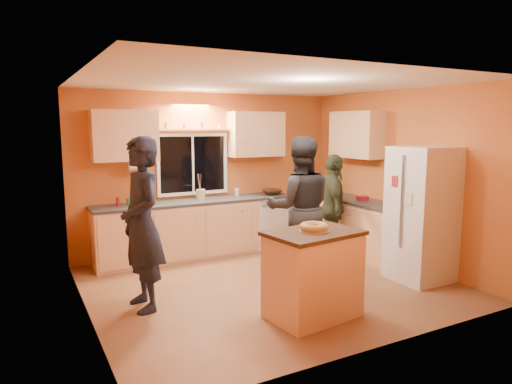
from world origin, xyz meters
TOP-DOWN VIEW (x-y plane):
  - ground at (0.00, 0.00)m, footprint 4.50×4.50m
  - room_shell at (0.12, 0.41)m, footprint 4.54×4.04m
  - back_counter at (0.01, 1.70)m, footprint 4.23×0.62m
  - right_counter at (1.95, 0.50)m, footprint 0.62×1.84m
  - refrigerator at (1.89, -0.80)m, footprint 0.72×0.70m
  - island at (-0.10, -1.13)m, footprint 1.07×0.80m
  - bundt_pastry at (-0.10, -1.13)m, footprint 0.31×0.31m
  - person_left at (-1.65, -0.02)m, footprint 0.52×0.75m
  - person_center at (0.51, 0.06)m, footprint 1.15×1.05m
  - person_right at (1.41, 0.49)m, footprint 0.80×1.04m
  - mixing_bowl at (1.01, 1.67)m, footprint 0.41×0.41m
  - utensil_crock at (-0.29, 1.68)m, footprint 0.14×0.14m
  - potted_plant at (1.89, -0.30)m, footprint 0.31×0.28m
  - red_box at (1.96, 0.45)m, footprint 0.17×0.13m

SIDE VIEW (x-z plane):
  - ground at x=0.00m, z-range 0.00..0.00m
  - back_counter at x=0.01m, z-range 0.00..0.90m
  - right_counter at x=1.95m, z-range 0.00..0.90m
  - island at x=-0.10m, z-range 0.01..0.96m
  - person_right at x=1.41m, z-range 0.00..1.64m
  - refrigerator at x=1.89m, z-range 0.00..1.80m
  - red_box at x=1.96m, z-range 0.90..0.97m
  - mixing_bowl at x=1.01m, z-range 0.90..0.98m
  - person_center at x=0.51m, z-range 0.00..1.93m
  - person_left at x=-1.65m, z-range 0.00..1.96m
  - utensil_crock at x=-0.29m, z-range 0.90..1.07m
  - bundt_pastry at x=-0.10m, z-range 0.96..1.05m
  - potted_plant at x=1.89m, z-range 0.90..1.23m
  - room_shell at x=0.12m, z-range 0.31..2.92m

